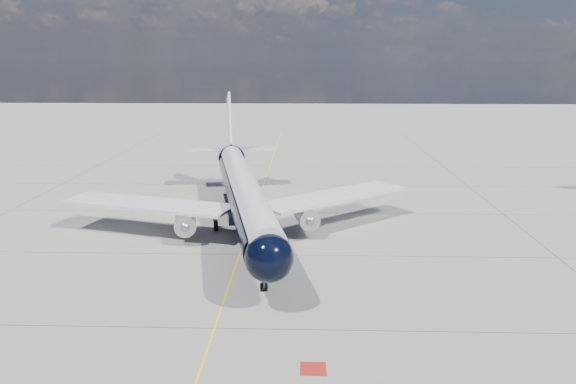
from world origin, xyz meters
The scene contains 4 objects.
ground centered at (0.00, 30.00, 0.00)m, with size 320.00×320.00×0.00m, color gray.
taxiway_centerline centered at (0.00, 25.00, 0.00)m, with size 0.16×160.00×0.01m, color yellow.
red_marking centered at (6.80, -10.00, 0.00)m, with size 1.60×1.60×0.01m, color maroon.
main_airliner centered at (-0.47, 18.41, 4.24)m, with size 38.14×47.01×13.68m.
Camera 1 is at (6.26, -40.44, 18.29)m, focal length 35.00 mm.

